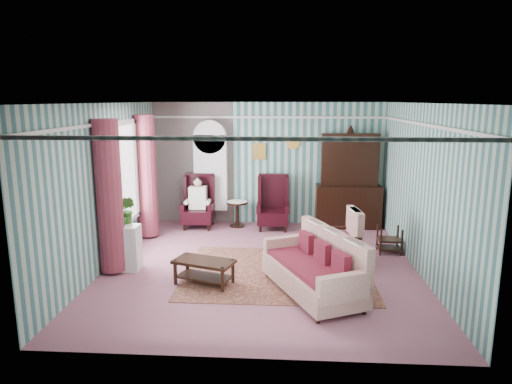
# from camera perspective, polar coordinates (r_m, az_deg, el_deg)

# --- Properties ---
(floor) EXTENTS (6.00, 6.00, 0.00)m
(floor) POSITION_cam_1_polar(r_m,az_deg,el_deg) (8.35, 0.63, -9.25)
(floor) COLOR #894F5F
(floor) RESTS_ON ground
(room_shell) EXTENTS (5.53, 6.02, 2.91)m
(room_shell) POSITION_cam_1_polar(r_m,az_deg,el_deg) (8.10, -3.66, 4.71)
(room_shell) COLOR #396868
(room_shell) RESTS_ON ground
(bookcase) EXTENTS (0.80, 0.28, 2.24)m
(bookcase) POSITION_cam_1_polar(r_m,az_deg,el_deg) (10.94, -5.65, 1.76)
(bookcase) COLOR white
(bookcase) RESTS_ON floor
(dresser_hutch) EXTENTS (1.50, 0.56, 2.36)m
(dresser_hutch) POSITION_cam_1_polar(r_m,az_deg,el_deg) (10.77, 11.56, 1.76)
(dresser_hutch) COLOR black
(dresser_hutch) RESTS_ON floor
(wingback_left) EXTENTS (0.76, 0.80, 1.25)m
(wingback_left) POSITION_cam_1_polar(r_m,az_deg,el_deg) (10.70, -7.26, -1.19)
(wingback_left) COLOR black
(wingback_left) RESTS_ON floor
(wingback_right) EXTENTS (0.76, 0.80, 1.25)m
(wingback_right) POSITION_cam_1_polar(r_m,az_deg,el_deg) (10.52, 2.15, -1.34)
(wingback_right) COLOR black
(wingback_right) RESTS_ON floor
(seated_woman) EXTENTS (0.44, 0.40, 1.18)m
(seated_woman) POSITION_cam_1_polar(r_m,az_deg,el_deg) (10.71, -7.25, -1.38)
(seated_woman) COLOR white
(seated_woman) RESTS_ON floor
(round_side_table) EXTENTS (0.50, 0.50, 0.60)m
(round_side_table) POSITION_cam_1_polar(r_m,az_deg,el_deg) (10.79, -2.36, -2.78)
(round_side_table) COLOR black
(round_side_table) RESTS_ON floor
(nest_table) EXTENTS (0.45, 0.38, 0.54)m
(nest_table) POSITION_cam_1_polar(r_m,az_deg,el_deg) (9.34, 16.33, -5.72)
(nest_table) COLOR black
(nest_table) RESTS_ON floor
(plant_stand) EXTENTS (0.55, 0.35, 0.80)m
(plant_stand) POSITION_cam_1_polar(r_m,az_deg,el_deg) (8.41, -16.16, -6.70)
(plant_stand) COLOR white
(plant_stand) RESTS_ON floor
(rug) EXTENTS (3.20, 2.60, 0.01)m
(rug) POSITION_cam_1_polar(r_m,az_deg,el_deg) (8.06, 2.68, -10.01)
(rug) COLOR #431D16
(rug) RESTS_ON floor
(sofa) EXTENTS (1.68, 2.19, 1.06)m
(sofa) POSITION_cam_1_polar(r_m,az_deg,el_deg) (7.10, 7.04, -8.57)
(sofa) COLOR #BAB090
(sofa) RESTS_ON floor
(floral_armchair) EXTENTS (0.90, 0.93, 0.92)m
(floral_armchair) POSITION_cam_1_polar(r_m,az_deg,el_deg) (8.51, 10.16, -5.76)
(floral_armchair) COLOR beige
(floral_armchair) RESTS_ON floor
(coffee_table) EXTENTS (1.07, 0.76, 0.40)m
(coffee_table) POSITION_cam_1_polar(r_m,az_deg,el_deg) (7.59, -6.49, -9.90)
(coffee_table) COLOR black
(coffee_table) RESTS_ON floor
(potted_plant_a) EXTENTS (0.40, 0.36, 0.38)m
(potted_plant_a) POSITION_cam_1_polar(r_m,az_deg,el_deg) (8.16, -17.34, -3.01)
(potted_plant_a) COLOR #194C17
(potted_plant_a) RESTS_ON plant_stand
(potted_plant_b) EXTENTS (0.33, 0.30, 0.50)m
(potted_plant_b) POSITION_cam_1_polar(r_m,az_deg,el_deg) (8.35, -15.77, -2.17)
(potted_plant_b) COLOR #164919
(potted_plant_b) RESTS_ON plant_stand
(potted_plant_c) EXTENTS (0.25, 0.25, 0.37)m
(potted_plant_c) POSITION_cam_1_polar(r_m,az_deg,el_deg) (8.31, -16.56, -2.75)
(potted_plant_c) COLOR #234F18
(potted_plant_c) RESTS_ON plant_stand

